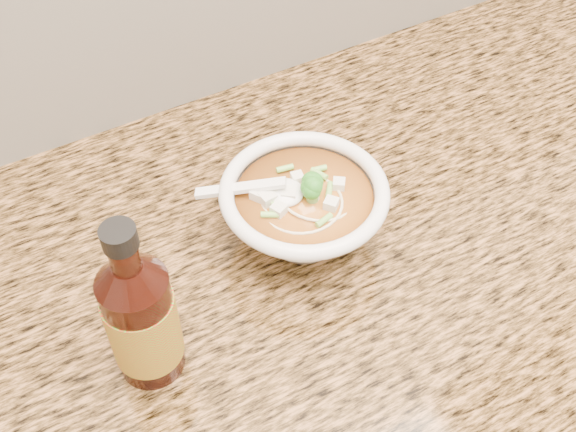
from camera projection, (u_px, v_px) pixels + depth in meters
cabinet at (356, 402)px, 1.21m from camera, size 4.00×0.65×0.86m
counter_slab at (383, 228)px, 0.87m from camera, size 4.00×0.68×0.04m
soup_bowl at (303, 212)px, 0.80m from camera, size 0.20×0.19×0.10m
hot_sauce_bottle at (141, 319)px, 0.67m from camera, size 0.09×0.09×0.21m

